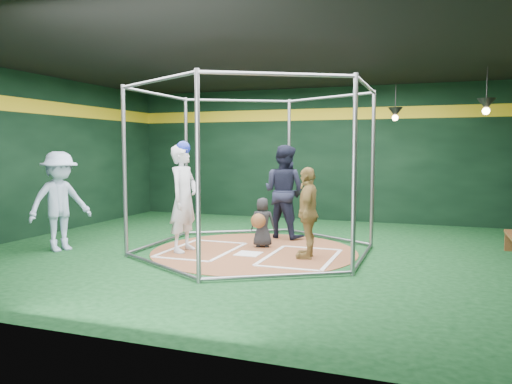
% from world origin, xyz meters
% --- Properties ---
extents(room_shell, '(10.10, 9.10, 3.53)m').
position_xyz_m(room_shell, '(0.00, 0.01, 1.75)').
color(room_shell, '#0B3214').
rests_on(room_shell, ground).
extents(clay_disc, '(3.80, 3.80, 0.01)m').
position_xyz_m(clay_disc, '(0.00, 0.00, 0.01)').
color(clay_disc, brown).
rests_on(clay_disc, ground).
extents(home_plate, '(0.43, 0.43, 0.01)m').
position_xyz_m(home_plate, '(0.00, -0.30, 0.02)').
color(home_plate, white).
rests_on(home_plate, clay_disc).
extents(batter_box_left, '(1.17, 1.77, 0.01)m').
position_xyz_m(batter_box_left, '(-0.95, -0.25, 0.02)').
color(batter_box_left, white).
rests_on(batter_box_left, clay_disc).
extents(batter_box_right, '(1.17, 1.77, 0.01)m').
position_xyz_m(batter_box_right, '(0.95, -0.25, 0.02)').
color(batter_box_right, white).
rests_on(batter_box_right, clay_disc).
extents(batting_cage, '(4.05, 4.67, 3.00)m').
position_xyz_m(batting_cage, '(-0.00, -0.00, 1.50)').
color(batting_cage, gray).
rests_on(batting_cage, ground).
extents(pendant_lamp_near, '(0.34, 0.34, 0.90)m').
position_xyz_m(pendant_lamp_near, '(2.20, 3.60, 2.74)').
color(pendant_lamp_near, black).
rests_on(pendant_lamp_near, room_shell).
extents(pendant_lamp_far, '(0.34, 0.34, 0.90)m').
position_xyz_m(pendant_lamp_far, '(4.00, 2.00, 2.74)').
color(pendant_lamp_far, black).
rests_on(pendant_lamp_far, room_shell).
extents(batter_figure, '(0.51, 0.74, 2.03)m').
position_xyz_m(batter_figure, '(-1.21, -0.45, 1.02)').
color(batter_figure, silver).
rests_on(batter_figure, clay_disc).
extents(visitor_leopard, '(0.50, 0.96, 1.57)m').
position_xyz_m(visitor_leopard, '(1.06, -0.21, 0.80)').
color(visitor_leopard, tan).
rests_on(visitor_leopard, clay_disc).
extents(catcher_figure, '(0.53, 0.60, 0.95)m').
position_xyz_m(catcher_figure, '(0.02, 0.40, 0.50)').
color(catcher_figure, black).
rests_on(catcher_figure, clay_disc).
extents(umpire, '(1.12, 0.98, 1.96)m').
position_xyz_m(umpire, '(0.11, 1.54, 0.99)').
color(umpire, black).
rests_on(umpire, clay_disc).
extents(bystander_blue, '(1.09, 1.37, 1.85)m').
position_xyz_m(bystander_blue, '(-3.44, -1.13, 0.92)').
color(bystander_blue, '#A5BCDB').
rests_on(bystander_blue, ground).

